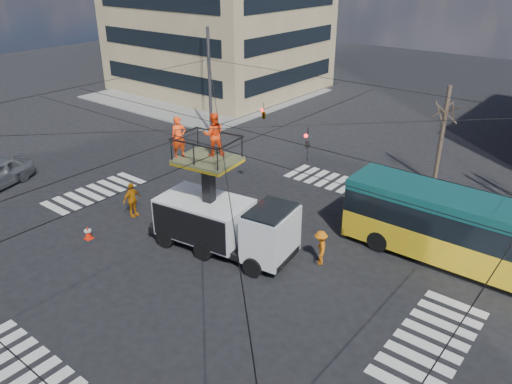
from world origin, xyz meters
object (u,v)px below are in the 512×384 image
object	(u,v)px
traffic_cone	(88,233)
flagger	(320,248)
worker_ground	(132,200)
utility_truck	(224,210)
city_bus	(487,237)

from	to	relation	value
traffic_cone	flagger	size ratio (longest dim) A/B	0.42
worker_ground	flagger	distance (m)	10.38
worker_ground	traffic_cone	bearing A→B (deg)	-178.28
utility_truck	worker_ground	distance (m)	6.18
traffic_cone	worker_ground	xyz separation A→B (m)	(-0.18, 2.89, 0.61)
worker_ground	flagger	bearing A→B (deg)	-79.11
city_bus	flagger	bearing A→B (deg)	-147.19
traffic_cone	flagger	xyz separation A→B (m)	(9.95, 5.16, 0.47)
traffic_cone	flagger	world-z (taller)	flagger
city_bus	flagger	size ratio (longest dim) A/B	7.60
utility_truck	traffic_cone	xyz separation A→B (m)	(-5.88, -3.39, -1.74)
utility_truck	flagger	size ratio (longest dim) A/B	4.47
city_bus	flagger	distance (m)	7.00
city_bus	traffic_cone	xyz separation A→B (m)	(-15.73, -9.01, -1.39)
utility_truck	traffic_cone	bearing A→B (deg)	-158.31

